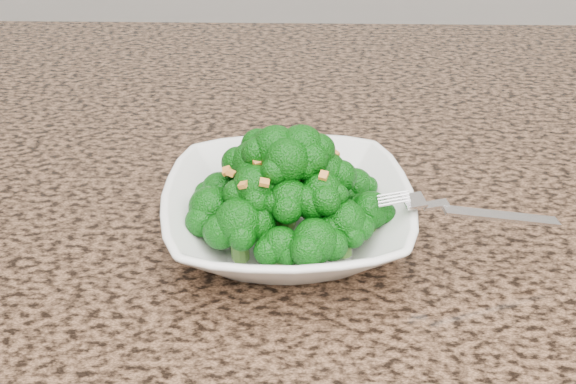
# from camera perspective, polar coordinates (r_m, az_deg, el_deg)

# --- Properties ---
(granite_counter) EXTENTS (1.64, 1.04, 0.03)m
(granite_counter) POSITION_cam_1_polar(r_m,az_deg,el_deg) (0.67, -6.46, -2.68)
(granite_counter) COLOR brown
(granite_counter) RESTS_ON cabinet
(bowl) EXTENTS (0.22, 0.22, 0.05)m
(bowl) POSITION_cam_1_polar(r_m,az_deg,el_deg) (0.61, -0.00, -1.95)
(bowl) COLOR white
(bowl) RESTS_ON granite_counter
(broccoli_pile) EXTENTS (0.18, 0.18, 0.07)m
(broccoli_pile) POSITION_cam_1_polar(r_m,az_deg,el_deg) (0.58, -0.00, 3.02)
(broccoli_pile) COLOR #09560A
(broccoli_pile) RESTS_ON bowl
(garlic_topping) EXTENTS (0.11, 0.11, 0.01)m
(garlic_topping) POSITION_cam_1_polar(r_m,az_deg,el_deg) (0.56, -0.00, 6.40)
(garlic_topping) COLOR #EF963A
(garlic_topping) RESTS_ON broccoli_pile
(fork) EXTENTS (0.17, 0.05, 0.01)m
(fork) POSITION_cam_1_polar(r_m,az_deg,el_deg) (0.58, 11.92, -1.01)
(fork) COLOR silver
(fork) RESTS_ON bowl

